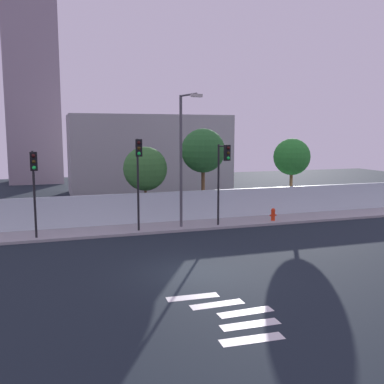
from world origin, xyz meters
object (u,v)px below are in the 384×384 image
(traffic_light_left, at_px, (138,165))
(roadside_tree_rightmost, at_px, (292,157))
(street_lamp_curbside, at_px, (183,151))
(traffic_light_center, at_px, (34,176))
(roadside_tree_midright, at_px, (203,151))
(fire_hydrant, at_px, (273,214))
(roadside_tree_midleft, at_px, (145,169))
(traffic_light_right, at_px, (223,167))

(traffic_light_left, distance_m, roadside_tree_rightmost, 11.94)
(street_lamp_curbside, xyz_separation_m, roadside_tree_rightmost, (8.78, 3.11, -0.67))
(traffic_light_left, bearing_deg, traffic_light_center, -177.54)
(traffic_light_center, xyz_separation_m, roadside_tree_rightmost, (16.63, 3.79, 0.41))
(roadside_tree_midright, bearing_deg, traffic_light_left, -144.04)
(fire_hydrant, xyz_separation_m, roadside_tree_midright, (-3.52, 2.95, 3.78))
(roadside_tree_rightmost, bearing_deg, traffic_light_center, -167.16)
(roadside_tree_midleft, distance_m, roadside_tree_rightmost, 10.29)
(traffic_light_center, bearing_deg, roadside_tree_rightmost, 12.84)
(roadside_tree_midleft, relative_size, roadside_tree_midright, 0.81)
(fire_hydrant, relative_size, roadside_tree_midleft, 0.17)
(traffic_light_right, height_order, fire_hydrant, traffic_light_right)
(traffic_light_right, bearing_deg, traffic_light_left, -179.25)
(street_lamp_curbside, height_order, fire_hydrant, street_lamp_curbside)
(street_lamp_curbside, relative_size, roadside_tree_midleft, 1.59)
(roadside_tree_midright, relative_size, roadside_tree_rightmost, 1.13)
(street_lamp_curbside, height_order, roadside_tree_midright, street_lamp_curbside)
(roadside_tree_midright, bearing_deg, street_lamp_curbside, -126.52)
(roadside_tree_midright, height_order, roadside_tree_rightmost, roadside_tree_midright)
(roadside_tree_midleft, bearing_deg, traffic_light_right, -42.97)
(traffic_light_center, bearing_deg, traffic_light_right, 1.64)
(fire_hydrant, distance_m, roadside_tree_midright, 5.95)
(roadside_tree_rightmost, bearing_deg, traffic_light_right, -151.74)
(traffic_light_left, relative_size, roadside_tree_midleft, 1.08)
(traffic_light_left, xyz_separation_m, roadside_tree_midright, (4.91, 3.57, 0.55))
(street_lamp_curbside, relative_size, roadside_tree_midright, 1.29)
(street_lamp_curbside, bearing_deg, traffic_light_right, -9.95)
(traffic_light_left, distance_m, roadside_tree_midright, 6.10)
(traffic_light_center, xyz_separation_m, roadside_tree_midleft, (6.36, 3.79, -0.13))
(roadside_tree_midright, bearing_deg, roadside_tree_rightmost, 0.00)
(roadside_tree_midright, bearing_deg, traffic_light_center, -159.53)
(traffic_light_right, distance_m, roadside_tree_midright, 3.59)
(fire_hydrant, bearing_deg, roadside_tree_midleft, 158.02)
(fire_hydrant, relative_size, roadside_tree_rightmost, 0.15)
(traffic_light_left, relative_size, roadside_tree_rightmost, 0.98)
(traffic_light_left, height_order, street_lamp_curbside, street_lamp_curbside)
(street_lamp_curbside, relative_size, roadside_tree_rightmost, 1.45)
(roadside_tree_midleft, bearing_deg, roadside_tree_midright, -0.00)
(traffic_light_right, relative_size, fire_hydrant, 6.11)
(street_lamp_curbside, xyz_separation_m, roadside_tree_midright, (2.30, 3.11, -0.16))
(traffic_light_center, xyz_separation_m, roadside_tree_midright, (10.16, 3.79, 0.92))
(traffic_light_right, xyz_separation_m, roadside_tree_midleft, (-3.76, 3.50, -0.27))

